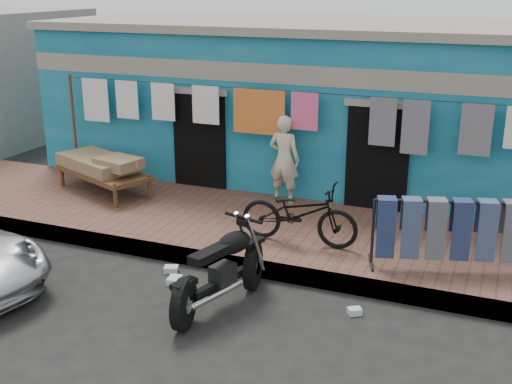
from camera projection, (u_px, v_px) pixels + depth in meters
name	position (u px, v px, depth m)	size (l,w,h in m)	color
ground	(197.00, 323.00, 8.18)	(80.00, 80.00, 0.00)	black
sidewalk	(278.00, 233.00, 10.78)	(28.00, 3.00, 0.25)	brown
curb	(245.00, 266.00, 9.51)	(28.00, 0.10, 0.25)	gray
building	(343.00, 101.00, 13.80)	(12.20, 5.20, 3.36)	#0E5F80
clothesline	(279.00, 117.00, 11.51)	(10.06, 0.06, 2.10)	brown
seated_person	(284.00, 159.00, 11.67)	(0.59, 0.39, 1.63)	beige
bicycle	(299.00, 207.00, 9.87)	(0.65, 1.85, 1.19)	black
motorcycle	(220.00, 268.00, 8.42)	(1.08, 1.87, 1.14)	black
charpoy	(104.00, 174.00, 12.37)	(2.35, 1.74, 0.72)	brown
jeans_rack	(447.00, 233.00, 9.05)	(2.21, 1.06, 1.05)	black
litter_a	(171.00, 269.00, 9.60)	(0.20, 0.16, 0.09)	silver
litter_b	(355.00, 311.00, 8.38)	(0.17, 0.13, 0.09)	silver
litter_c	(175.00, 280.00, 9.25)	(0.23, 0.18, 0.09)	silver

